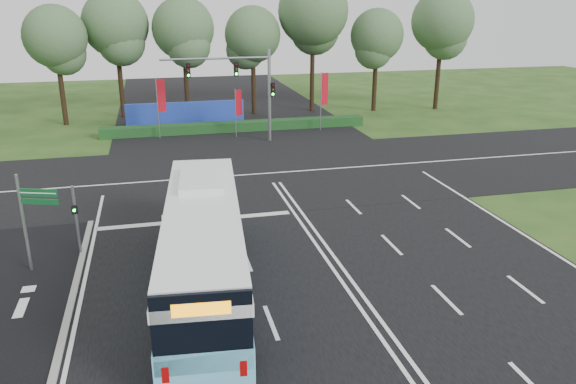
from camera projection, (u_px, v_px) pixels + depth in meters
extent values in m
plane|color=#204416|center=(321.00, 253.00, 24.51)|extent=(120.00, 120.00, 0.00)
cube|color=black|center=(321.00, 253.00, 24.51)|extent=(20.00, 120.00, 0.04)
cube|color=black|center=(267.00, 174.00, 35.53)|extent=(120.00, 14.00, 0.05)
cube|color=gray|center=(68.00, 317.00, 19.50)|extent=(0.25, 18.00, 0.12)
cube|color=#66C7EC|center=(205.00, 264.00, 20.94)|extent=(3.95, 13.18, 1.19)
cube|color=black|center=(205.00, 277.00, 21.11)|extent=(3.91, 13.11, 0.32)
cube|color=black|center=(203.00, 237.00, 20.58)|extent=(3.82, 12.97, 1.03)
cube|color=white|center=(202.00, 221.00, 20.37)|extent=(3.95, 13.18, 0.38)
cube|color=white|center=(202.00, 211.00, 20.25)|extent=(3.84, 12.66, 0.38)
cube|color=white|center=(202.00, 180.00, 22.67)|extent=(2.04, 3.40, 0.27)
cube|color=black|center=(203.00, 334.00, 14.55)|extent=(2.62, 0.37, 2.38)
cube|color=orange|center=(201.00, 309.00, 14.26)|extent=(1.51, 0.21, 0.38)
cylinder|color=black|center=(176.00, 240.00, 24.40)|extent=(0.41, 1.15, 1.12)
cylinder|color=black|center=(234.00, 237.00, 24.74)|extent=(0.41, 1.15, 1.12)
cylinder|color=black|center=(164.00, 343.00, 17.11)|extent=(0.41, 1.15, 1.12)
cylinder|color=black|center=(247.00, 337.00, 17.45)|extent=(0.41, 1.15, 1.12)
cylinder|color=gray|center=(77.00, 221.00, 23.86)|extent=(0.13, 0.13, 3.14)
cube|color=black|center=(75.00, 210.00, 23.51)|extent=(0.28, 0.21, 0.36)
sphere|color=#19F233|center=(74.00, 210.00, 23.42)|extent=(0.13, 0.13, 0.13)
cylinder|color=gray|center=(24.00, 224.00, 22.20)|extent=(0.12, 0.12, 4.14)
cube|color=#0D4922|center=(38.00, 193.00, 21.69)|extent=(1.49, 0.56, 0.31)
cube|color=#0D4922|center=(39.00, 202.00, 21.81)|extent=(1.49, 0.56, 0.23)
cube|color=white|center=(38.00, 193.00, 21.66)|extent=(1.37, 0.48, 0.04)
cylinder|color=gray|center=(158.00, 109.00, 43.78)|extent=(0.07, 0.07, 4.77)
cube|color=#A50E1A|center=(161.00, 96.00, 43.60)|extent=(0.63, 0.19, 2.55)
cylinder|color=gray|center=(236.00, 113.00, 44.31)|extent=(0.06, 0.06, 3.88)
cube|color=#A50E1A|center=(239.00, 103.00, 44.15)|extent=(0.52, 0.13, 2.07)
cylinder|color=gray|center=(321.00, 102.00, 46.40)|extent=(0.08, 0.08, 4.90)
cube|color=#A50E1A|center=(325.00, 89.00, 46.24)|extent=(0.63, 0.24, 2.61)
cylinder|color=gray|center=(269.00, 96.00, 42.65)|extent=(0.24, 0.24, 7.00)
cylinder|color=gray|center=(215.00, 58.00, 40.82)|extent=(8.00, 0.16, 0.16)
cube|color=black|center=(236.00, 69.00, 41.41)|extent=(0.32, 0.28, 1.05)
cube|color=black|center=(188.00, 70.00, 40.64)|extent=(0.32, 0.28, 1.05)
cube|color=black|center=(273.00, 89.00, 42.55)|extent=(0.32, 0.28, 1.05)
cube|color=#153B18|center=(237.00, 127.00, 46.90)|extent=(22.00, 1.20, 0.80)
cube|color=#1F39A8|center=(186.00, 115.00, 48.08)|extent=(10.00, 0.30, 2.20)
cylinder|color=black|center=(61.00, 84.00, 48.33)|extent=(0.44, 0.44, 7.15)
sphere|color=#405D36|center=(55.00, 36.00, 47.04)|extent=(5.27, 5.27, 5.27)
cylinder|color=black|center=(120.00, 74.00, 51.29)|extent=(0.44, 0.44, 7.97)
sphere|color=#405D36|center=(115.00, 24.00, 49.85)|extent=(5.87, 5.87, 5.87)
cylinder|color=black|center=(186.00, 75.00, 51.95)|extent=(0.44, 0.44, 7.58)
sphere|color=#405D36|center=(183.00, 28.00, 50.59)|extent=(5.59, 5.59, 5.59)
cylinder|color=black|center=(253.00, 77.00, 53.02)|extent=(0.44, 0.44, 7.03)
sphere|color=#405D36|center=(253.00, 34.00, 51.75)|extent=(5.18, 5.18, 5.18)
cylinder|color=black|center=(312.00, 65.00, 54.05)|extent=(0.44, 0.44, 8.96)
sphere|color=#405D36|center=(313.00, 11.00, 52.43)|extent=(6.60, 6.60, 6.60)
cylinder|color=black|center=(375.00, 76.00, 54.66)|extent=(0.44, 0.44, 6.85)
sphere|color=#405D36|center=(377.00, 35.00, 53.42)|extent=(5.05, 5.05, 5.05)
cylinder|color=black|center=(438.00, 68.00, 55.32)|extent=(0.44, 0.44, 8.10)
sphere|color=#405D36|center=(442.00, 21.00, 53.86)|extent=(5.97, 5.97, 5.97)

